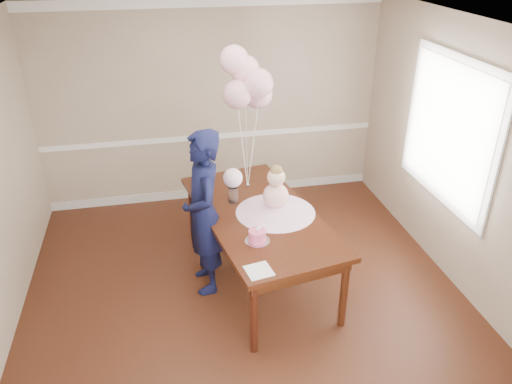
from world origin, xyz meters
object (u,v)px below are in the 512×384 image
object	(u,v)px
dining_table_top	(259,215)
dining_chair_seat	(221,224)
birthday_cake	(257,236)
woman	(204,213)

from	to	relation	value
dining_table_top	dining_chair_seat	distance (m)	0.61
dining_table_top	birthday_cake	distance (m)	0.54
birthday_cake	dining_chair_seat	size ratio (longest dim) A/B	0.35
birthday_cake	woman	xyz separation A→B (m)	(-0.44, 0.51, 0.00)
dining_table_top	woman	size ratio (longest dim) A/B	1.23
birthday_cake	dining_chair_seat	xyz separation A→B (m)	(-0.22, 0.92, -0.40)
dining_chair_seat	woman	xyz separation A→B (m)	(-0.22, -0.41, 0.40)
birthday_cake	woman	world-z (taller)	woman
dining_table_top	birthday_cake	world-z (taller)	birthday_cake
woman	dining_chair_seat	bearing A→B (deg)	147.70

